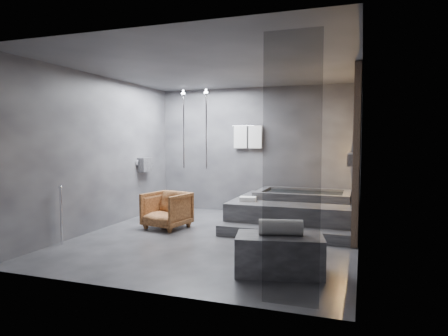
% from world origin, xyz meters
% --- Properties ---
extents(room, '(5.00, 5.04, 2.82)m').
position_xyz_m(room, '(0.40, 0.24, 1.73)').
color(room, '#29282B').
rests_on(room, ground).
extents(tub_deck, '(2.20, 2.00, 0.50)m').
position_xyz_m(tub_deck, '(1.05, 1.45, 0.25)').
color(tub_deck, '#2D2D2F').
rests_on(tub_deck, ground).
extents(tub_step, '(2.20, 0.36, 0.18)m').
position_xyz_m(tub_step, '(1.05, 0.27, 0.09)').
color(tub_step, '#2D2D2F').
rests_on(tub_step, ground).
extents(concrete_bench, '(1.15, 0.78, 0.47)m').
position_xyz_m(concrete_bench, '(1.34, -1.42, 0.24)').
color(concrete_bench, '#343436').
rests_on(concrete_bench, ground).
extents(driftwood_chair, '(0.86, 0.87, 0.67)m').
position_xyz_m(driftwood_chair, '(-1.13, 0.38, 0.34)').
color(driftwood_chair, '#4F2A13').
rests_on(driftwood_chair, ground).
extents(rolled_towel, '(0.57, 0.31, 0.19)m').
position_xyz_m(rolled_towel, '(1.35, -1.40, 0.57)').
color(rolled_towel, silver).
rests_on(rolled_towel, concrete_bench).
extents(deck_towel, '(0.34, 0.27, 0.08)m').
position_xyz_m(deck_towel, '(0.28, 0.91, 0.54)').
color(deck_towel, white).
rests_on(deck_towel, tub_deck).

